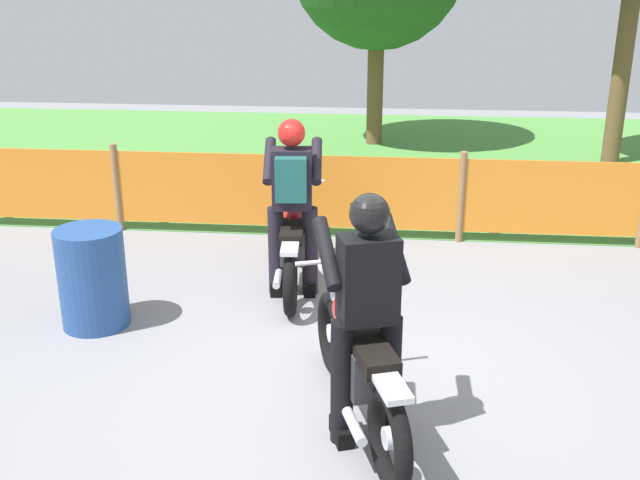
# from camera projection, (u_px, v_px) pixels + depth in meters

# --- Properties ---
(ground) EXTENTS (24.00, 24.00, 0.02)m
(ground) POSITION_uv_depth(u_px,v_px,m) (357.00, 383.00, 5.69)
(ground) COLOR gray
(grass_verge) EXTENTS (24.00, 7.89, 0.01)m
(grass_verge) POSITION_uv_depth(u_px,v_px,m) (379.00, 158.00, 12.43)
(grass_verge) COLOR #4C8C3D
(grass_verge) RESTS_ON ground
(barrier_fence) EXTENTS (10.09, 0.08, 1.05)m
(barrier_fence) POSITION_uv_depth(u_px,v_px,m) (372.00, 194.00, 8.56)
(barrier_fence) COLOR olive
(barrier_fence) RESTS_ON ground
(motorcycle_lead) EXTENTS (0.57, 1.95, 0.92)m
(motorcycle_lead) POSITION_uv_depth(u_px,v_px,m) (294.00, 242.00, 7.30)
(motorcycle_lead) COLOR black
(motorcycle_lead) RESTS_ON ground
(motorcycle_trailing) EXTENTS (0.86, 1.98, 0.97)m
(motorcycle_trailing) POSITION_uv_depth(u_px,v_px,m) (357.00, 358.00, 5.07)
(motorcycle_trailing) COLOR black
(motorcycle_trailing) RESTS_ON ground
(rider_lead) EXTENTS (0.58, 0.70, 1.69)m
(rider_lead) POSITION_uv_depth(u_px,v_px,m) (292.00, 199.00, 6.93)
(rider_lead) COLOR black
(rider_lead) RESTS_ON ground
(rider_trailing) EXTENTS (0.67, 0.68, 1.69)m
(rider_trailing) POSITION_uv_depth(u_px,v_px,m) (367.00, 311.00, 4.74)
(rider_trailing) COLOR black
(rider_trailing) RESTS_ON ground
(oil_drum) EXTENTS (0.58, 0.58, 0.88)m
(oil_drum) POSITION_uv_depth(u_px,v_px,m) (92.00, 278.00, 6.48)
(oil_drum) COLOR navy
(oil_drum) RESTS_ON ground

